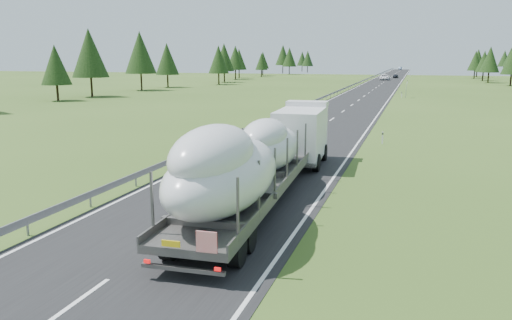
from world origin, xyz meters
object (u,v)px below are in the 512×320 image
(distant_van, at_px, (385,77))
(distant_car_dark, at_px, (396,76))
(boat_truck, at_px, (260,154))
(distant_car_blue, at_px, (400,68))
(highway_sign, at_px, (406,87))

(distant_van, bearing_deg, distant_car_dark, 81.45)
(boat_truck, relative_size, distant_van, 3.46)
(distant_van, distance_m, distant_car_dark, 16.78)
(boat_truck, bearing_deg, distant_car_blue, 90.52)
(highway_sign, xyz_separation_m, distant_van, (-7.85, 69.89, -0.95))
(distant_car_blue, bearing_deg, distant_car_dark, -91.46)
(highway_sign, distance_m, distant_car_blue, 208.71)
(distant_van, relative_size, distant_car_blue, 1.26)
(highway_sign, relative_size, distant_car_dark, 0.68)
(highway_sign, bearing_deg, distant_van, 96.41)
(distant_car_dark, relative_size, distant_car_blue, 0.78)
(distant_car_dark, bearing_deg, boat_truck, -84.26)
(boat_truck, relative_size, distant_car_blue, 4.37)
(boat_truck, height_order, distant_car_dark, boat_truck)
(boat_truck, distance_m, distant_van, 138.81)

